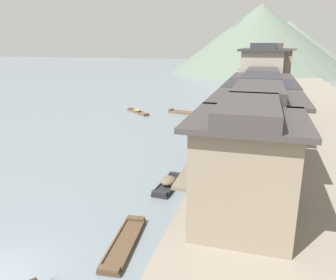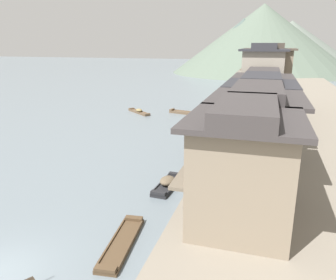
# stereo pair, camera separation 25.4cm
# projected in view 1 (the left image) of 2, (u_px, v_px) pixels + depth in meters

# --- Properties ---
(ground_plane) EXTENTS (400.00, 400.00, 0.00)m
(ground_plane) POSITION_uv_depth(u_px,v_px,m) (0.00, 276.00, 14.19)
(ground_plane) COLOR slate
(riverbank_right) EXTENTS (18.00, 110.00, 0.93)m
(riverbank_right) POSITION_uv_depth(u_px,v_px,m) (306.00, 127.00, 37.60)
(riverbank_right) COLOR gray
(riverbank_right) RESTS_ON ground
(boat_moored_nearest) EXTENTS (4.75, 2.16, 0.50)m
(boat_moored_nearest) POSITION_uv_depth(u_px,v_px,m) (184.00, 113.00, 46.80)
(boat_moored_nearest) COLOR brown
(boat_moored_nearest) RESTS_ON ground
(boat_moored_second) EXTENTS (1.95, 5.05, 0.80)m
(boat_moored_second) POSITION_uv_depth(u_px,v_px,m) (195.00, 156.00, 28.45)
(boat_moored_second) COLOR brown
(boat_moored_second) RESTS_ON ground
(boat_moored_third) EXTENTS (1.31, 5.56, 0.74)m
(boat_moored_third) POSITION_uv_depth(u_px,v_px,m) (223.00, 103.00, 54.28)
(boat_moored_third) COLOR brown
(boat_moored_third) RESTS_ON ground
(boat_moored_far) EXTENTS (1.57, 4.78, 0.35)m
(boat_moored_far) POSITION_uv_depth(u_px,v_px,m) (124.00, 243.00, 16.31)
(boat_moored_far) COLOR brown
(boat_moored_far) RESTS_ON ground
(boat_midriver_drifting) EXTENTS (1.34, 3.79, 0.77)m
(boat_midriver_drifting) POSITION_uv_depth(u_px,v_px,m) (168.00, 183.00, 22.86)
(boat_midriver_drifting) COLOR #232326
(boat_midriver_drifting) RESTS_ON ground
(boat_midriver_upstream) EXTENTS (4.41, 3.90, 0.63)m
(boat_midriver_upstream) POSITION_uv_depth(u_px,v_px,m) (138.00, 112.00, 47.20)
(boat_midriver_upstream) COLOR brown
(boat_midriver_upstream) RESTS_ON ground
(house_waterfront_nearest) EXTENTS (5.70, 6.40, 6.14)m
(house_waterfront_nearest) POSITION_uv_depth(u_px,v_px,m) (245.00, 165.00, 16.04)
(house_waterfront_nearest) COLOR gray
(house_waterfront_nearest) RESTS_ON riverbank_right
(house_waterfront_second) EXTENTS (6.26, 7.49, 6.14)m
(house_waterfront_second) POSITION_uv_depth(u_px,v_px,m) (255.00, 132.00, 21.94)
(house_waterfront_second) COLOR gray
(house_waterfront_second) RESTS_ON riverbank_right
(house_waterfront_tall) EXTENTS (6.34, 7.33, 6.14)m
(house_waterfront_tall) POSITION_uv_depth(u_px,v_px,m) (259.00, 110.00, 29.14)
(house_waterfront_tall) COLOR gray
(house_waterfront_tall) RESTS_ON riverbank_right
(house_waterfront_narrow) EXTENTS (6.36, 6.42, 6.14)m
(house_waterfront_narrow) POSITION_uv_depth(u_px,v_px,m) (261.00, 98.00, 35.41)
(house_waterfront_narrow) COLOR brown
(house_waterfront_narrow) RESTS_ON riverbank_right
(house_waterfront_far) EXTENTS (5.91, 5.78, 8.74)m
(house_waterfront_far) POSITION_uv_depth(u_px,v_px,m) (261.00, 80.00, 40.81)
(house_waterfront_far) COLOR gray
(house_waterfront_far) RESTS_ON riverbank_right
(house_waterfront_end) EXTENTS (7.13, 6.08, 8.74)m
(house_waterfront_end) POSITION_uv_depth(u_px,v_px,m) (266.00, 76.00, 45.92)
(house_waterfront_end) COLOR #7F705B
(house_waterfront_end) RESTS_ON riverbank_right
(hill_far_west) EXTENTS (38.10, 38.10, 17.39)m
(hill_far_west) POSITION_uv_depth(u_px,v_px,m) (240.00, 46.00, 108.46)
(hill_far_west) COLOR #4C5B56
(hill_far_west) RESTS_ON ground
(hill_far_centre) EXTENTS (59.21, 59.21, 22.00)m
(hill_far_centre) POSITION_uv_depth(u_px,v_px,m) (260.00, 39.00, 109.55)
(hill_far_centre) COLOR #5B6B5B
(hill_far_centre) RESTS_ON ground
(hill_far_east) EXTENTS (53.91, 53.91, 18.11)m
(hill_far_east) POSITION_uv_depth(u_px,v_px,m) (287.00, 45.00, 131.53)
(hill_far_east) COLOR slate
(hill_far_east) RESTS_ON ground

